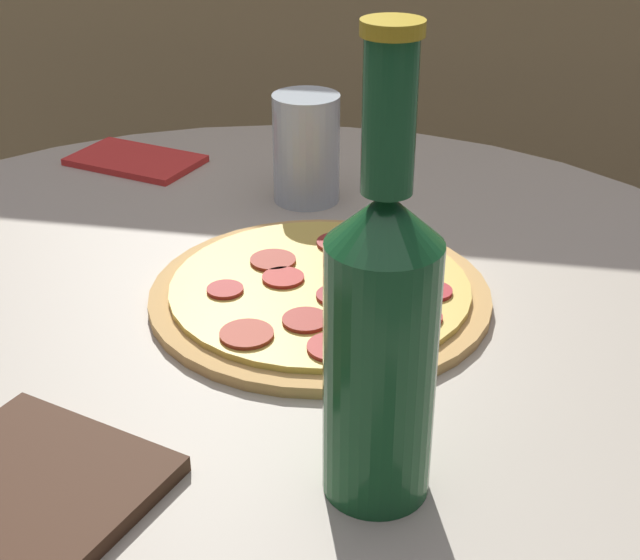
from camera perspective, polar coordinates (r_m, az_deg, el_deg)
table at (r=0.89m, az=-3.66°, el=-12.12°), size 1.02×1.02×0.74m
fence_panel at (r=1.60m, az=3.96°, el=12.65°), size 1.77×0.04×1.42m
pizza at (r=0.79m, az=0.02°, el=-0.79°), size 0.30×0.30×0.02m
beer_bottle at (r=0.53m, az=3.92°, el=-3.57°), size 0.07×0.07×0.30m
drinking_glass at (r=0.98m, az=-0.88°, el=8.41°), size 0.07×0.07×0.12m
napkin at (r=1.13m, az=-11.72°, el=7.52°), size 0.17×0.13×0.01m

